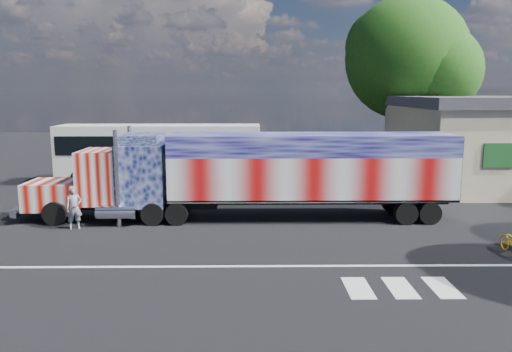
{
  "coord_description": "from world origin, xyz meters",
  "views": [
    {
      "loc": [
        -0.26,
        -18.15,
        5.5
      ],
      "look_at": [
        0.0,
        3.0,
        1.9
      ],
      "focal_mm": 35.0,
      "sensor_mm": 36.0,
      "label": 1
    }
  ],
  "objects_px": {
    "coach_bus": "(160,153)",
    "semi_truck": "(258,172)",
    "tree_ne_a": "(409,59)",
    "woman": "(74,208)"
  },
  "relations": [
    {
      "from": "coach_bus",
      "to": "semi_truck",
      "type": "bearing_deg",
      "value": -56.7
    },
    {
      "from": "coach_bus",
      "to": "tree_ne_a",
      "type": "distance_m",
      "value": 18.56
    },
    {
      "from": "semi_truck",
      "to": "tree_ne_a",
      "type": "relative_size",
      "value": 1.54
    },
    {
      "from": "semi_truck",
      "to": "coach_bus",
      "type": "xyz_separation_m",
      "value": [
        -5.76,
        8.76,
        -0.23
      ]
    },
    {
      "from": "semi_truck",
      "to": "coach_bus",
      "type": "bearing_deg",
      "value": 123.3
    },
    {
      "from": "coach_bus",
      "to": "tree_ne_a",
      "type": "xyz_separation_m",
      "value": [
        16.62,
        5.76,
        5.93
      ]
    },
    {
      "from": "woman",
      "to": "tree_ne_a",
      "type": "distance_m",
      "value": 25.31
    },
    {
      "from": "semi_truck",
      "to": "tree_ne_a",
      "type": "distance_m",
      "value": 19.01
    },
    {
      "from": "coach_bus",
      "to": "tree_ne_a",
      "type": "bearing_deg",
      "value": 19.1
    },
    {
      "from": "semi_truck",
      "to": "woman",
      "type": "relative_size",
      "value": 10.68
    }
  ]
}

